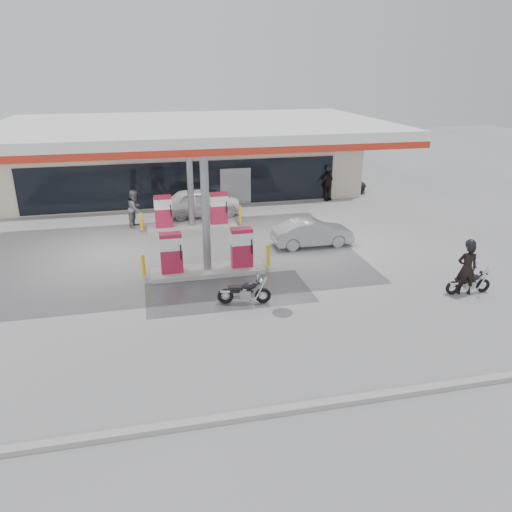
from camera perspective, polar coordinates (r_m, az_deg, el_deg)
The scene contains 17 objects.
ground at distance 18.34m, azimuth -4.70°, elevation -4.31°, with size 90.00×90.00×0.00m, color gray.
wet_patch at distance 18.41m, azimuth -3.16°, elevation -4.16°, with size 6.00×3.00×0.00m, color #4C4C4F.
drain_cover at distance 16.95m, azimuth 3.04°, elevation -6.49°, with size 0.70×0.70×0.01m, color #38383A.
kerb at distance 12.41m, azimuth 0.23°, elevation -17.63°, with size 28.00×0.25×0.15m, color gray.
store_building at distance 32.97m, azimuth -8.89°, elevation 10.63°, with size 22.00×8.22×4.00m.
canopy at distance 21.70m, azimuth -7.10°, elevation 14.11°, with size 16.00×10.02×5.51m.
pump_island_near at distance 19.89m, azimuth -5.60°, elevation -0.04°, with size 5.14×1.30×1.78m.
pump_island_far at distance 25.55m, azimuth -7.36°, elevation 4.69°, with size 5.14×1.30×1.78m.
main_motorcycle at distance 19.74m, azimuth 23.17°, elevation -2.88°, with size 1.74×0.67×0.89m.
biker_main at distance 19.43m, azimuth 22.95°, elevation -1.34°, with size 0.72×0.47×1.97m, color black.
parked_motorcycle at distance 17.40m, azimuth -1.26°, elevation -4.14°, with size 1.88×0.77×0.97m.
sedan_white at distance 27.72m, azimuth -6.37°, elevation 6.12°, with size 1.78×4.43×1.51m, color white.
attendant at distance 26.36m, azimuth -13.67°, elevation 5.31°, with size 0.92×0.72×1.90m, color slate.
hatchback_silver at distance 23.06m, azimuth 6.45°, elevation 2.66°, with size 1.29×3.70×1.22m, color #95989C.
parked_car_left at distance 32.10m, azimuth -26.61°, elevation 5.83°, with size 1.74×4.29×1.24m, color black.
parked_car_right at distance 33.58m, azimuth 8.94°, elevation 8.32°, with size 1.91×4.15×1.15m, color black.
biker_walking at distance 31.02m, azimuth 8.17°, elevation 8.12°, with size 1.18×0.49×2.01m, color black.
Camera 1 is at (-2.18, -16.44, 7.83)m, focal length 35.00 mm.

